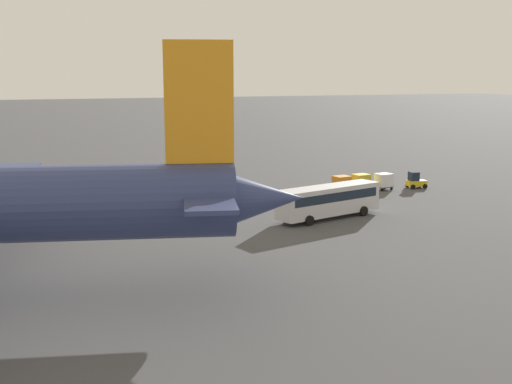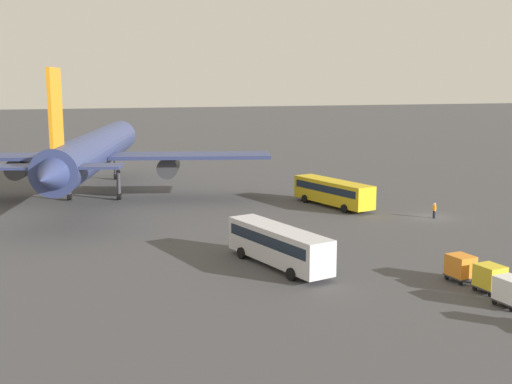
{
  "view_description": "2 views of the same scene",
  "coord_description": "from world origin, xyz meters",
  "px_view_note": "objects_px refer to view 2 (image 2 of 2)",
  "views": [
    {
      "loc": [
        16.13,
        79.19,
        14.41
      ],
      "look_at": [
        -4.63,
        24.53,
        3.54
      ],
      "focal_mm": 45.0,
      "sensor_mm": 36.0,
      "label": 1
    },
    {
      "loc": [
        -61.46,
        39.92,
        15.24
      ],
      "look_at": [
        4.81,
        19.15,
        3.09
      ],
      "focal_mm": 45.0,
      "sensor_mm": 36.0,
      "label": 2
    }
  ],
  "objects_px": {
    "shuttle_bus_far": "(278,243)",
    "cargo_cart_yellow": "(490,277)",
    "cargo_cart_white": "(511,290)",
    "worker_person": "(434,211)",
    "airplane": "(95,151)",
    "cargo_cart_orange": "(461,266)",
    "shuttle_bus_near": "(333,191)"
  },
  "relations": [
    {
      "from": "airplane",
      "to": "cargo_cart_yellow",
      "type": "bearing_deg",
      "value": -138.41
    },
    {
      "from": "airplane",
      "to": "cargo_cart_white",
      "type": "height_order",
      "value": "airplane"
    },
    {
      "from": "shuttle_bus_far",
      "to": "cargo_cart_yellow",
      "type": "distance_m",
      "value": 16.53
    },
    {
      "from": "worker_person",
      "to": "cargo_cart_yellow",
      "type": "distance_m",
      "value": 25.66
    },
    {
      "from": "airplane",
      "to": "shuttle_bus_far",
      "type": "xyz_separation_m",
      "value": [
        -36.59,
        -12.34,
        -4.21
      ]
    },
    {
      "from": "cargo_cart_orange",
      "to": "cargo_cart_white",
      "type": "bearing_deg",
      "value": 178.86
    },
    {
      "from": "shuttle_bus_near",
      "to": "shuttle_bus_far",
      "type": "relative_size",
      "value": 1.03
    },
    {
      "from": "shuttle_bus_near",
      "to": "cargo_cart_yellow",
      "type": "relative_size",
      "value": 5.66
    },
    {
      "from": "airplane",
      "to": "worker_person",
      "type": "relative_size",
      "value": 29.75
    },
    {
      "from": "shuttle_bus_near",
      "to": "shuttle_bus_far",
      "type": "height_order",
      "value": "shuttle_bus_far"
    },
    {
      "from": "airplane",
      "to": "worker_person",
      "type": "distance_m",
      "value": 42.99
    },
    {
      "from": "shuttle_bus_far",
      "to": "cargo_cart_yellow",
      "type": "xyz_separation_m",
      "value": [
        -10.88,
        -12.42,
        -0.77
      ]
    },
    {
      "from": "cargo_cart_white",
      "to": "cargo_cart_yellow",
      "type": "relative_size",
      "value": 1.0
    },
    {
      "from": "shuttle_bus_far",
      "to": "worker_person",
      "type": "height_order",
      "value": "shuttle_bus_far"
    },
    {
      "from": "airplane",
      "to": "shuttle_bus_near",
      "type": "xyz_separation_m",
      "value": [
        -14.38,
        -27.22,
        -4.27
      ]
    },
    {
      "from": "airplane",
      "to": "shuttle_bus_near",
      "type": "relative_size",
      "value": 4.15
    },
    {
      "from": "cargo_cart_white",
      "to": "shuttle_bus_far",
      "type": "bearing_deg",
      "value": 40.68
    },
    {
      "from": "worker_person",
      "to": "cargo_cart_yellow",
      "type": "height_order",
      "value": "cargo_cart_yellow"
    },
    {
      "from": "cargo_cart_yellow",
      "to": "cargo_cart_orange",
      "type": "height_order",
      "value": "same"
    },
    {
      "from": "cargo_cart_white",
      "to": "airplane",
      "type": "bearing_deg",
      "value": 25.66
    },
    {
      "from": "shuttle_bus_near",
      "to": "cargo_cart_orange",
      "type": "bearing_deg",
      "value": 158.91
    },
    {
      "from": "airplane",
      "to": "cargo_cart_orange",
      "type": "height_order",
      "value": "airplane"
    },
    {
      "from": "worker_person",
      "to": "cargo_cart_white",
      "type": "distance_m",
      "value": 28.57
    },
    {
      "from": "cargo_cart_white",
      "to": "shuttle_bus_near",
      "type": "bearing_deg",
      "value": -4.76
    },
    {
      "from": "worker_person",
      "to": "cargo_cart_yellow",
      "type": "xyz_separation_m",
      "value": [
        -23.42,
        10.47,
        0.32
      ]
    },
    {
      "from": "shuttle_bus_near",
      "to": "cargo_cart_yellow",
      "type": "distance_m",
      "value": 33.2
    },
    {
      "from": "cargo_cart_white",
      "to": "cargo_cart_yellow",
      "type": "distance_m",
      "value": 2.98
    },
    {
      "from": "airplane",
      "to": "cargo_cart_orange",
      "type": "bearing_deg",
      "value": -137.31
    },
    {
      "from": "cargo_cart_white",
      "to": "worker_person",
      "type": "bearing_deg",
      "value": -22.69
    },
    {
      "from": "airplane",
      "to": "cargo_cart_white",
      "type": "bearing_deg",
      "value": -140.3
    },
    {
      "from": "cargo_cart_white",
      "to": "cargo_cart_yellow",
      "type": "height_order",
      "value": "same"
    },
    {
      "from": "airplane",
      "to": "shuttle_bus_far",
      "type": "bearing_deg",
      "value": -147.32
    }
  ]
}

